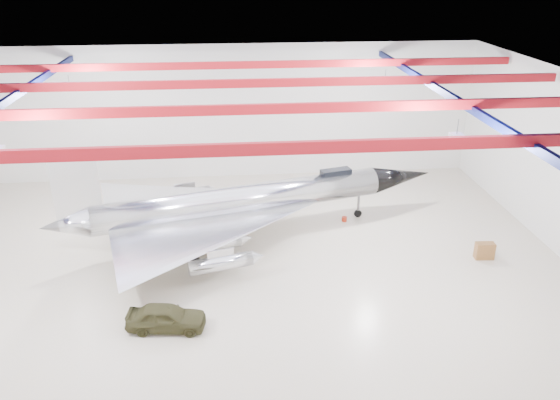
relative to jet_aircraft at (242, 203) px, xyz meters
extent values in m
plane|color=beige|center=(-0.40, -3.76, -2.39)|extent=(40.00, 40.00, 0.00)
plane|color=silver|center=(-0.40, 11.24, 3.11)|extent=(40.00, 0.00, 40.00)
plane|color=#0A0F38|center=(-0.40, -3.76, 8.61)|extent=(40.00, 40.00, 0.00)
cube|color=maroon|center=(-0.40, -12.76, 8.01)|extent=(39.50, 0.25, 0.50)
cube|color=maroon|center=(-0.40, -6.76, 8.01)|extent=(39.50, 0.25, 0.50)
cube|color=maroon|center=(-0.40, -0.76, 8.01)|extent=(39.50, 0.25, 0.50)
cube|color=maroon|center=(-0.40, 5.24, 8.01)|extent=(39.50, 0.25, 0.50)
cube|color=#0B1346|center=(11.60, -3.76, 7.71)|extent=(0.25, 29.50, 0.40)
cube|color=silver|center=(9.60, -9.76, 7.31)|extent=(0.55, 0.55, 0.25)
cube|color=silver|center=(-10.40, 2.24, 7.31)|extent=(0.55, 0.55, 0.25)
cube|color=silver|center=(9.60, 2.24, 7.31)|extent=(0.55, 0.55, 0.25)
cylinder|color=silver|center=(0.05, 0.01, 0.28)|extent=(18.88, 6.63, 1.90)
cone|color=black|center=(11.55, 3.01, 0.28)|extent=(5.08, 3.04, 1.90)
cone|color=silver|center=(-10.53, -2.74, 0.28)|extent=(3.24, 2.56, 1.90)
cube|color=silver|center=(-9.61, -2.50, 2.75)|extent=(2.61, 0.78, 4.28)
cube|color=black|center=(6.49, 1.69, 1.27)|extent=(2.22, 1.26, 0.48)
cylinder|color=silver|center=(-1.39, -5.77, -1.05)|extent=(3.71, 1.74, 0.86)
cylinder|color=silver|center=(-1.99, -3.47, -1.05)|extent=(3.71, 1.74, 0.86)
cylinder|color=silver|center=(-3.43, 2.05, -1.05)|extent=(3.71, 1.74, 0.86)
cylinder|color=silver|center=(-4.03, 4.35, -1.05)|extent=(3.71, 1.74, 0.86)
cylinder|color=#59595B|center=(8.33, 2.17, -1.53)|extent=(0.17, 0.17, 1.71)
cylinder|color=black|center=(8.33, 2.17, -2.12)|extent=(0.57, 0.34, 0.53)
cylinder|color=#59595B|center=(-3.03, -3.25, -1.53)|extent=(0.17, 0.17, 1.71)
cylinder|color=black|center=(-3.03, -3.25, -2.12)|extent=(0.57, 0.34, 0.53)
cylinder|color=#59595B|center=(-4.23, 1.35, -1.53)|extent=(0.17, 0.17, 1.71)
cylinder|color=black|center=(-4.23, 1.35, -2.12)|extent=(0.57, 0.34, 0.53)
imported|color=#39371C|center=(-4.12, -9.67, -1.71)|extent=(4.08, 1.99, 1.34)
cube|color=brown|center=(14.79, -4.40, -1.86)|extent=(1.18, 0.65, 1.05)
cube|color=olive|center=(-5.45, 0.03, -2.22)|extent=(0.54, 0.46, 0.34)
cube|color=#A02410|center=(-4.91, 4.99, -2.23)|extent=(0.47, 0.38, 0.31)
cube|color=olive|center=(1.15, 1.99, -2.16)|extent=(0.68, 0.57, 0.45)
cube|color=#59595B|center=(-8.48, 1.61, -2.27)|extent=(0.36, 0.30, 0.23)
cylinder|color=#A02410|center=(7.23, 1.56, -2.22)|extent=(0.47, 0.47, 0.33)
cylinder|color=#59595B|center=(-0.26, 3.72, -2.23)|extent=(0.41, 0.41, 0.32)
camera|label=1|loc=(-0.57, -32.59, 14.68)|focal=35.00mm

